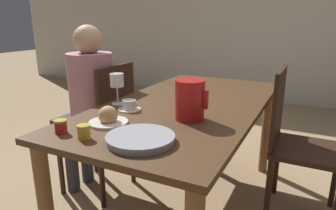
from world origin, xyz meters
TOP-DOWN VIEW (x-y plane):
  - ground_plane at (0.00, 0.00)m, footprint 20.00×20.00m
  - wall_back at (0.00, 3.13)m, footprint 10.00×0.06m
  - dining_table at (0.00, 0.00)m, footprint 0.86×1.69m
  - chair_person_side at (-0.61, -0.04)m, footprint 0.42×0.42m
  - chair_opposite at (0.61, 0.29)m, footprint 0.42×0.42m
  - person_seated at (-0.70, -0.07)m, footprint 0.39×0.41m
  - red_pitcher at (0.13, -0.28)m, footprint 0.17×0.15m
  - wine_glass_water at (-0.35, -0.22)m, footprint 0.08×0.08m
  - teacup_near_person at (-0.22, -0.28)m, footprint 0.13×0.13m
  - teacup_across at (-0.14, 0.30)m, footprint 0.13×0.13m
  - serving_tray at (0.07, -0.64)m, footprint 0.29×0.29m
  - bread_plate at (-0.19, -0.52)m, footprint 0.19×0.19m
  - jam_jar_amber at (-0.16, -0.72)m, footprint 0.06×0.06m
  - jam_jar_red at (-0.30, -0.71)m, footprint 0.06×0.06m

SIDE VIEW (x-z plane):
  - ground_plane at x=0.00m, z-range 0.00..0.00m
  - chair_person_side at x=-0.61m, z-range 0.03..0.97m
  - chair_opposite at x=0.61m, z-range 0.03..0.97m
  - dining_table at x=0.00m, z-range 0.27..1.01m
  - person_seated at x=-0.70m, z-range 0.12..1.31m
  - serving_tray at x=0.07m, z-range 0.75..0.78m
  - teacup_near_person at x=-0.22m, z-range 0.74..0.80m
  - teacup_across at x=-0.14m, z-range 0.74..0.80m
  - bread_plate at x=-0.19m, z-range 0.73..0.82m
  - jam_jar_amber at x=-0.16m, z-range 0.75..0.81m
  - jam_jar_red at x=-0.30m, z-range 0.75..0.81m
  - red_pitcher at x=0.13m, z-range 0.75..0.95m
  - wine_glass_water at x=-0.35m, z-range 0.79..0.97m
  - wall_back at x=0.00m, z-range 0.00..2.60m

